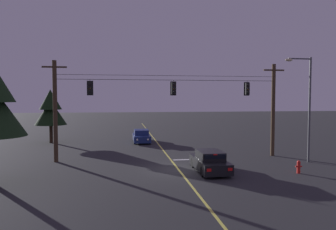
{
  "coord_description": "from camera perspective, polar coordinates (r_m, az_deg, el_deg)",
  "views": [
    {
      "loc": [
        -3.73,
        -20.33,
        4.81
      ],
      "look_at": [
        0.0,
        4.87,
        3.46
      ],
      "focal_mm": 32.9,
      "sensor_mm": 36.0,
      "label": 1
    }
  ],
  "objects": [
    {
      "name": "traffic_light_left_inner",
      "position": [
        24.53,
        1.04,
        4.96
      ],
      "size": [
        0.48,
        0.41,
        1.22
      ],
      "color": "black"
    },
    {
      "name": "tree_verge_near",
      "position": [
        35.7,
        -20.92,
        1.05
      ],
      "size": [
        3.35,
        3.35,
        5.82
      ],
      "color": "#332316",
      "rests_on": "ground"
    },
    {
      "name": "lane_centre_stripe",
      "position": [
        30.81,
        -1.37,
        -5.94
      ],
      "size": [
        0.14,
        60.0,
        0.01
      ],
      "primitive_type": "cube",
      "color": "#D1C64C",
      "rests_on": "ground"
    },
    {
      "name": "fire_hydrant",
      "position": [
        21.77,
        23.04,
        -8.78
      ],
      "size": [
        0.44,
        0.22,
        0.84
      ],
      "color": "red",
      "rests_on": "ground"
    },
    {
      "name": "stop_bar_paint",
      "position": [
        24.73,
        4.95,
        -8.18
      ],
      "size": [
        3.4,
        0.36,
        0.01
      ],
      "primitive_type": "cube",
      "color": "silver",
      "rests_on": "ground"
    },
    {
      "name": "ground_plane",
      "position": [
        21.22,
        1.96,
        -10.07
      ],
      "size": [
        180.0,
        180.0,
        0.0
      ],
      "primitive_type": "plane",
      "color": "#28282B"
    },
    {
      "name": "traffic_light_leftmost",
      "position": [
        24.32,
        -14.28,
        4.88
      ],
      "size": [
        0.48,
        0.41,
        1.22
      ],
      "color": "black"
    },
    {
      "name": "car_waiting_near_lane",
      "position": [
        20.72,
        7.71,
        -8.58
      ],
      "size": [
        1.8,
        4.33,
        1.39
      ],
      "color": "black",
      "rests_on": "ground"
    },
    {
      "name": "signal_span_assembly",
      "position": [
        24.5,
        0.34,
        1.14
      ],
      "size": [
        19.34,
        0.32,
        7.69
      ],
      "color": "#423021",
      "rests_on": "ground"
    },
    {
      "name": "car_oncoming_lead",
      "position": [
        34.21,
        -4.95,
        -3.96
      ],
      "size": [
        1.8,
        4.42,
        1.39
      ],
      "color": "navy",
      "rests_on": "ground"
    },
    {
      "name": "street_lamp_corner",
      "position": [
        25.35,
        24.18,
        2.65
      ],
      "size": [
        2.11,
        0.3,
        7.9
      ],
      "color": "#4C4F54",
      "rests_on": "ground"
    },
    {
      "name": "traffic_light_centre",
      "position": [
        26.26,
        14.5,
        4.74
      ],
      "size": [
        0.48,
        0.41,
        1.22
      ],
      "color": "black"
    }
  ]
}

